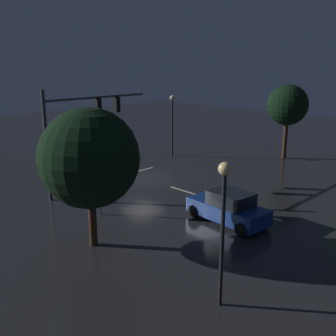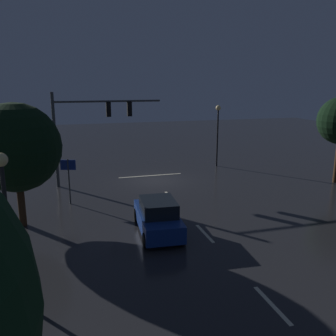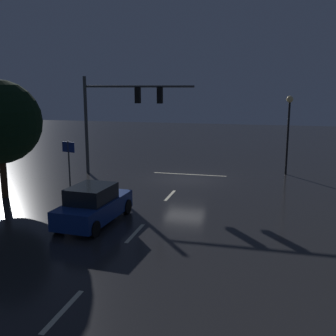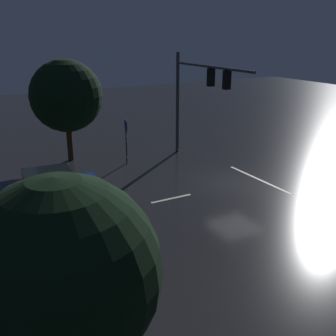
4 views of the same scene
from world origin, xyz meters
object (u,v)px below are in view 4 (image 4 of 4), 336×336
at_px(route_sign, 126,132).
at_px(tree_left_near, 63,273).
at_px(tree_right_near, 66,96).
at_px(traffic_signal_assembly, 198,88).
at_px(car_approaching, 52,188).

height_order(route_sign, tree_left_near, tree_left_near).
bearing_deg(tree_left_near, tree_right_near, -15.80).
height_order(traffic_signal_assembly, tree_left_near, traffic_signal_assembly).
bearing_deg(traffic_signal_assembly, route_sign, 67.73).
xyz_separation_m(car_approaching, tree_left_near, (-11.53, 2.36, 2.78)).
bearing_deg(traffic_signal_assembly, tree_right_near, 59.50).
height_order(route_sign, tree_right_near, tree_right_near).
xyz_separation_m(traffic_signal_assembly, tree_left_near, (-13.91, 11.96, -0.97)).
xyz_separation_m(traffic_signal_assembly, tree_right_near, (4.05, 6.88, -0.50)).
distance_m(route_sign, tree_right_near, 4.24).
bearing_deg(car_approaching, tree_right_near, -22.94).
bearing_deg(traffic_signal_assembly, tree_left_near, 139.32).
distance_m(car_approaching, route_sign, 6.97).
bearing_deg(tree_right_near, traffic_signal_assembly, -120.50).
distance_m(route_sign, tree_left_near, 17.54).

